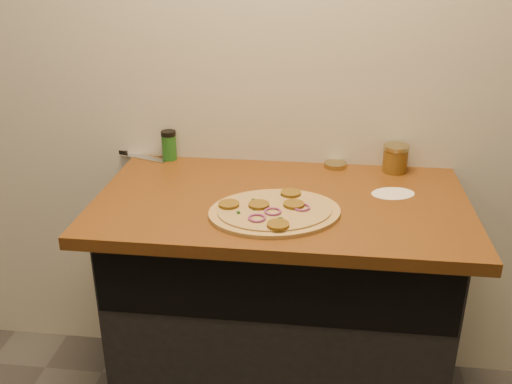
# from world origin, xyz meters

# --- Properties ---
(cabinet) EXTENTS (1.10, 0.60, 0.86)m
(cabinet) POSITION_xyz_m (0.00, 1.45, 0.43)
(cabinet) COLOR black
(cabinet) RESTS_ON ground
(countertop) EXTENTS (1.20, 0.70, 0.04)m
(countertop) POSITION_xyz_m (0.00, 1.42, 0.88)
(countertop) COLOR brown
(countertop) RESTS_ON cabinet
(pizza) EXTENTS (0.49, 0.49, 0.03)m
(pizza) POSITION_xyz_m (-0.01, 1.29, 0.91)
(pizza) COLOR tan
(pizza) RESTS_ON countertop
(chefs_knife) EXTENTS (0.28, 0.13, 0.02)m
(chefs_knife) POSITION_xyz_m (-0.62, 1.75, 0.91)
(chefs_knife) COLOR #B7BAC1
(chefs_knife) RESTS_ON countertop
(mason_jar_lid) EXTENTS (0.09, 0.09, 0.02)m
(mason_jar_lid) POSITION_xyz_m (0.17, 1.71, 0.91)
(mason_jar_lid) COLOR #9F905C
(mason_jar_lid) RESTS_ON countertop
(salsa_jar) EXTENTS (0.09, 0.09, 0.10)m
(salsa_jar) POSITION_xyz_m (0.38, 1.70, 0.95)
(salsa_jar) COLOR maroon
(salsa_jar) RESTS_ON countertop
(spice_shaker) EXTENTS (0.06, 0.06, 0.11)m
(spice_shaker) POSITION_xyz_m (-0.45, 1.72, 0.96)
(spice_shaker) COLOR #1D5D1D
(spice_shaker) RESTS_ON countertop
(flour_spill) EXTENTS (0.18, 0.18, 0.00)m
(flour_spill) POSITION_xyz_m (0.36, 1.49, 0.90)
(flour_spill) COLOR white
(flour_spill) RESTS_ON countertop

